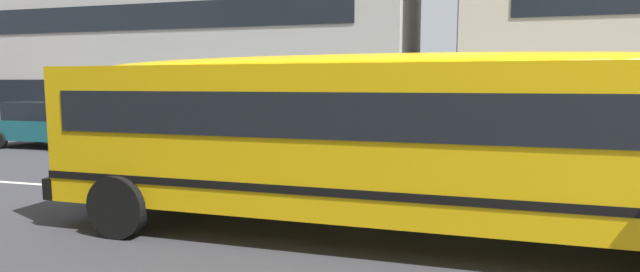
# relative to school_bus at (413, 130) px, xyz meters

# --- Properties ---
(ground_plane) EXTENTS (400.00, 400.00, 0.00)m
(ground_plane) POSITION_rel_school_bus_xyz_m (-0.05, 1.69, -1.64)
(ground_plane) COLOR #38383D
(sidewalk_far) EXTENTS (120.00, 3.00, 0.01)m
(sidewalk_far) POSITION_rel_school_bus_xyz_m (-0.05, 9.62, -1.64)
(sidewalk_far) COLOR gray
(sidewalk_far) RESTS_ON ground_plane
(lane_centreline) EXTENTS (110.00, 0.16, 0.01)m
(lane_centreline) POSITION_rel_school_bus_xyz_m (-0.05, 1.69, -1.64)
(lane_centreline) COLOR silver
(lane_centreline) RESTS_ON ground_plane
(school_bus) EXTENTS (12.43, 3.09, 2.77)m
(school_bus) POSITION_rel_school_bus_xyz_m (0.00, 0.00, 0.00)
(school_bus) COLOR yellow
(school_bus) RESTS_ON ground_plane
(parked_car_teal_end_of_row) EXTENTS (3.93, 1.94, 1.64)m
(parked_car_teal_end_of_row) POSITION_rel_school_bus_xyz_m (-13.68, 7.07, -0.80)
(parked_car_teal_end_of_row) COLOR #195B66
(parked_car_teal_end_of_row) RESTS_ON ground_plane
(apartment_block_far_left) EXTENTS (21.26, 11.48, 13.30)m
(apartment_block_far_left) POSITION_rel_school_bus_xyz_m (-12.05, 16.84, 5.01)
(apartment_block_far_left) COLOR #B7B7B2
(apartment_block_far_left) RESTS_ON ground_plane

